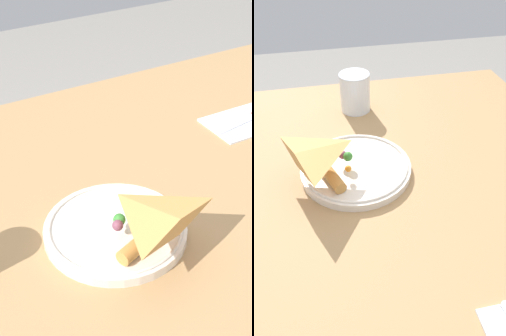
# 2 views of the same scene
# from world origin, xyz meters

# --- Properties ---
(dining_table) EXTENTS (1.18, 0.86, 0.78)m
(dining_table) POSITION_xyz_m (0.00, 0.00, 0.67)
(dining_table) COLOR #A87F51
(dining_table) RESTS_ON ground_plane
(plate_pizza) EXTENTS (0.23, 0.23, 0.05)m
(plate_pizza) POSITION_xyz_m (0.18, 0.08, 0.79)
(plate_pizza) COLOR silver
(plate_pizza) RESTS_ON dining_table
(napkin_folded) EXTENTS (0.18, 0.12, 0.00)m
(napkin_folded) POSITION_xyz_m (-0.24, -0.09, 0.78)
(napkin_folded) COLOR silver
(napkin_folded) RESTS_ON dining_table
(butter_knife) EXTENTS (0.19, 0.04, 0.01)m
(butter_knife) POSITION_xyz_m (-0.25, -0.09, 0.78)
(butter_knife) COLOR #99422D
(butter_knife) RESTS_ON napkin_folded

